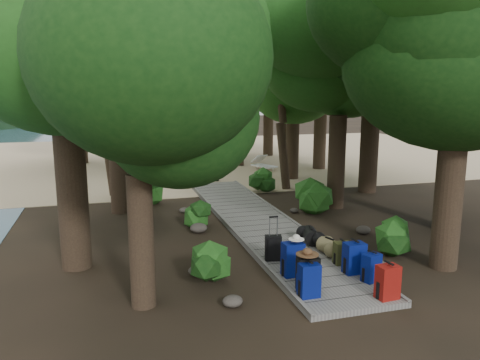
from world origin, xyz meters
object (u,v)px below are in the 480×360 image
object	(u,v)px
backpack_left_b	(308,272)
backpack_left_a	(309,279)
duffel_right_khaki	(329,246)
backpack_right_d	(342,252)
lone_suitcase_on_sand	(214,174)
duffel_right_black	(311,236)
suitcase_on_boardwalk	(273,248)
backpack_left_c	(293,257)
backpack_right_a	(388,280)
backpack_right_c	(354,256)
sun_lounger	(264,163)
kayak	(122,176)
backpack_right_b	(371,266)

from	to	relation	value
backpack_left_b	backpack_left_a	bearing A→B (deg)	-99.04
duffel_right_khaki	backpack_right_d	bearing A→B (deg)	-108.38
lone_suitcase_on_sand	duffel_right_black	bearing A→B (deg)	-96.42
suitcase_on_boardwalk	backpack_left_b	bearing A→B (deg)	-72.98
backpack_left_b	backpack_left_c	distance (m)	0.79
backpack_left_b	backpack_right_d	bearing A→B (deg)	48.78
backpack_left_a	backpack_right_a	distance (m)	1.44
backpack_left_b	backpack_right_a	distance (m)	1.47
backpack_left_b	backpack_right_a	size ratio (longest dim) A/B	1.07
backpack_right_c	duffel_right_black	xyz separation A→B (m)	(-0.06, 2.06, -0.17)
backpack_right_d	backpack_right_a	bearing A→B (deg)	-87.02
backpack_left_a	sun_lounger	size ratio (longest dim) A/B	0.34
backpack_left_b	backpack_right_d	distance (m)	1.73
backpack_right_a	backpack_right_d	bearing A→B (deg)	83.72
kayak	backpack_right_b	bearing A→B (deg)	-59.54
backpack_left_a	kayak	size ratio (longest dim) A/B	0.25
duffel_right_khaki	kayak	size ratio (longest dim) A/B	0.19
backpack_right_c	kayak	distance (m)	13.58
duffel_right_khaki	sun_lounger	world-z (taller)	sun_lounger
backpack_left_a	duffel_right_black	world-z (taller)	backpack_left_a
backpack_right_a	suitcase_on_boardwalk	bearing A→B (deg)	114.01
backpack_left_c	sun_lounger	world-z (taller)	backpack_left_c
backpack_right_b	duffel_right_khaki	size ratio (longest dim) A/B	1.19
backpack_right_d	lone_suitcase_on_sand	size ratio (longest dim) A/B	0.93
duffel_right_khaki	backpack_right_c	bearing A→B (deg)	-108.48
backpack_left_c	backpack_right_a	world-z (taller)	backpack_left_c
suitcase_on_boardwalk	backpack_right_a	bearing A→B (deg)	-46.36
backpack_right_b	backpack_right_d	world-z (taller)	backpack_right_b
lone_suitcase_on_sand	kayak	distance (m)	4.17
duffel_right_black	kayak	distance (m)	11.62
backpack_right_c	backpack_right_d	xyz separation A→B (m)	(0.02, 0.55, -0.09)
duffel_right_black	backpack_left_c	bearing A→B (deg)	-110.69
backpack_right_c	backpack_right_d	size ratio (longest dim) A/B	1.32
backpack_right_a	duffel_right_khaki	distance (m)	2.49
duffel_right_black	suitcase_on_boardwalk	bearing A→B (deg)	-133.15
backpack_left_a	backpack_left_c	distance (m)	1.04
backpack_right_d	kayak	world-z (taller)	backpack_right_d
suitcase_on_boardwalk	kayak	world-z (taller)	suitcase_on_boardwalk
backpack_left_a	backpack_left_c	xyz separation A→B (m)	(0.10, 1.04, 0.04)
backpack_left_a	backpack_left_c	size ratio (longest dim) A/B	0.90
backpack_right_a	suitcase_on_boardwalk	distance (m)	2.81
suitcase_on_boardwalk	backpack_left_a	bearing A→B (deg)	-75.53
backpack_left_b	sun_lounger	distance (m)	14.55
backpack_left_c	duffel_right_black	xyz separation A→B (m)	(1.24, 1.83, -0.20)
backpack_left_c	duffel_right_black	world-z (taller)	backpack_left_c
duffel_right_black	kayak	size ratio (longest dim) A/B	0.22
backpack_left_a	suitcase_on_boardwalk	distance (m)	1.99
backpack_left_c	backpack_right_b	world-z (taller)	backpack_left_c
backpack_right_b	duffel_right_khaki	bearing A→B (deg)	74.47
backpack_left_a	duffel_right_khaki	xyz separation A→B (m)	(1.43, 2.02, -0.18)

